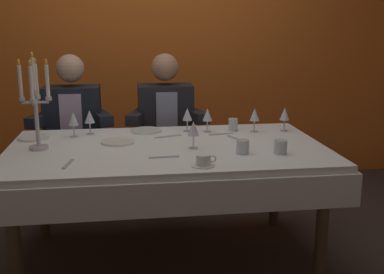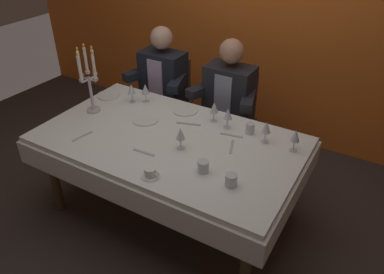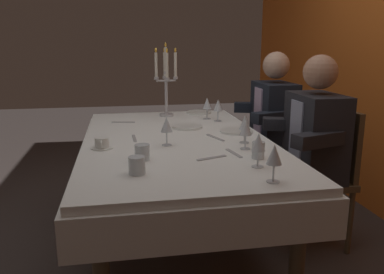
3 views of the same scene
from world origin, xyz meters
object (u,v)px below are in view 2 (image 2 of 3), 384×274
(seated_diner_1, at_px, (229,94))
(wine_glass_3, at_px, (295,136))
(water_tumbler_1, at_px, (203,166))
(dinner_plate_2, at_px, (109,95))
(wine_glass_1, at_px, (181,134))
(wine_glass_5, at_px, (145,89))
(water_tumbler_0, at_px, (250,128))
(wine_glass_6, at_px, (131,89))
(candelabra, at_px, (89,81))
(dinner_plate_1, at_px, (145,120))
(coffee_cup_0, at_px, (150,173))
(water_tumbler_2, at_px, (231,180))
(wine_glass_2, at_px, (266,128))
(dinner_plate_0, at_px, (185,110))
(wine_glass_4, at_px, (214,108))
(seated_diner_0, at_px, (164,78))
(wine_glass_0, at_px, (228,114))
(dining_table, at_px, (169,151))

(seated_diner_1, bearing_deg, wine_glass_3, -37.57)
(water_tumbler_1, bearing_deg, dinner_plate_2, 156.95)
(wine_glass_1, bearing_deg, wine_glass_5, 144.31)
(water_tumbler_0, bearing_deg, wine_glass_6, -178.25)
(water_tumbler_0, bearing_deg, candelabra, -165.46)
(dinner_plate_1, relative_size, coffee_cup_0, 1.58)
(dinner_plate_2, distance_m, water_tumbler_2, 1.56)
(dinner_plate_1, relative_size, dinner_plate_2, 1.03)
(dinner_plate_1, bearing_deg, wine_glass_6, 144.75)
(water_tumbler_1, bearing_deg, wine_glass_2, 68.17)
(dinner_plate_1, bearing_deg, coffee_cup_0, -50.96)
(candelabra, distance_m, dinner_plate_0, 0.80)
(dinner_plate_2, height_order, water_tumbler_0, water_tumbler_0)
(candelabra, relative_size, dinner_plate_0, 2.64)
(seated_diner_1, bearing_deg, wine_glass_4, -78.04)
(wine_glass_3, height_order, coffee_cup_0, wine_glass_3)
(wine_glass_3, bearing_deg, dinner_plate_2, 179.72)
(candelabra, height_order, coffee_cup_0, candelabra)
(water_tumbler_1, xyz_separation_m, seated_diner_0, (-1.06, 1.11, -0.04))
(dinner_plate_1, bearing_deg, wine_glass_0, 20.38)
(dinner_plate_0, xyz_separation_m, water_tumbler_1, (0.52, -0.64, 0.03))
(wine_glass_0, bearing_deg, water_tumbler_2, -62.22)
(wine_glass_5, distance_m, seated_diner_1, 0.76)
(wine_glass_4, relative_size, seated_diner_1, 0.13)
(wine_glass_2, height_order, water_tumbler_1, wine_glass_2)
(wine_glass_2, distance_m, wine_glass_6, 1.20)
(wine_glass_4, height_order, wine_glass_5, same)
(wine_glass_2, bearing_deg, wine_glass_6, 179.17)
(wine_glass_3, distance_m, coffee_cup_0, 1.00)
(dinner_plate_1, distance_m, wine_glass_1, 0.50)
(wine_glass_0, bearing_deg, wine_glass_5, 177.22)
(dinner_plate_1, distance_m, wine_glass_6, 0.37)
(dinner_plate_0, bearing_deg, dinner_plate_1, -122.55)
(dining_table, relative_size, dinner_plate_2, 9.57)
(dinner_plate_2, xyz_separation_m, wine_glass_3, (1.67, -0.01, 0.11))
(wine_glass_3, xyz_separation_m, seated_diner_1, (-0.77, 0.59, -0.12))
(wine_glass_3, relative_size, seated_diner_0, 0.13)
(water_tumbler_1, xyz_separation_m, seated_diner_1, (-0.35, 1.11, -0.04))
(dinner_plate_0, bearing_deg, wine_glass_5, -174.97)
(wine_glass_3, bearing_deg, dining_table, -160.52)
(dining_table, bearing_deg, wine_glass_5, 141.79)
(wine_glass_1, xyz_separation_m, water_tumbler_0, (0.34, 0.43, -0.07))
(dining_table, xyz_separation_m, wine_glass_0, (0.31, 0.34, 0.23))
(wine_glass_4, distance_m, seated_diner_1, 0.53)
(wine_glass_1, bearing_deg, dining_table, 153.49)
(wine_glass_0, relative_size, wine_glass_2, 1.00)
(dinner_plate_2, relative_size, water_tumbler_2, 2.54)
(dinner_plate_1, relative_size, wine_glass_1, 1.27)
(dinner_plate_0, distance_m, wine_glass_4, 0.30)
(water_tumbler_2, bearing_deg, dinner_plate_0, 137.33)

